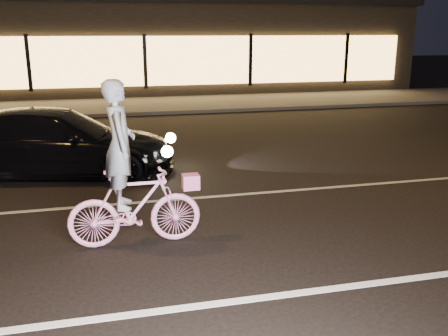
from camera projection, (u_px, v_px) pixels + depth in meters
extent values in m
plane|color=black|center=(245.00, 242.00, 6.95)|extent=(90.00, 90.00, 0.00)
cube|color=silver|center=(282.00, 295.00, 5.55)|extent=(60.00, 0.12, 0.01)
cube|color=gray|center=(213.00, 197.00, 8.82)|extent=(60.00, 0.10, 0.01)
cube|color=#383533|center=(151.00, 105.00, 19.10)|extent=(30.00, 4.00, 0.12)
cube|color=black|center=(137.00, 48.00, 24.20)|extent=(25.00, 8.00, 4.00)
cube|color=black|center=(135.00, 3.00, 23.65)|extent=(25.40, 8.40, 0.30)
cube|color=#FFBA59|center=(145.00, 61.00, 20.47)|extent=(23.00, 0.15, 2.00)
cube|color=black|center=(28.00, 63.00, 19.36)|extent=(0.15, 0.08, 2.20)
cube|color=black|center=(145.00, 61.00, 20.39)|extent=(0.15, 0.08, 2.20)
cube|color=black|center=(250.00, 60.00, 21.42)|extent=(0.15, 0.08, 2.20)
cube|color=black|center=(346.00, 58.00, 22.45)|extent=(0.15, 0.08, 2.20)
imported|color=#FF3096|center=(135.00, 207.00, 6.74)|extent=(1.80, 0.51, 1.08)
imported|color=white|center=(120.00, 145.00, 6.47)|extent=(0.41, 0.62, 1.70)
cube|color=#DA47A2|center=(191.00, 182.00, 6.83)|extent=(0.23, 0.19, 0.21)
imported|color=black|center=(57.00, 143.00, 9.94)|extent=(4.93, 2.73, 1.35)
sphere|color=#FFF2BF|center=(171.00, 138.00, 10.66)|extent=(0.23, 0.23, 0.23)
sphere|color=#FFF2BF|center=(167.00, 152.00, 9.47)|extent=(0.23, 0.23, 0.23)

